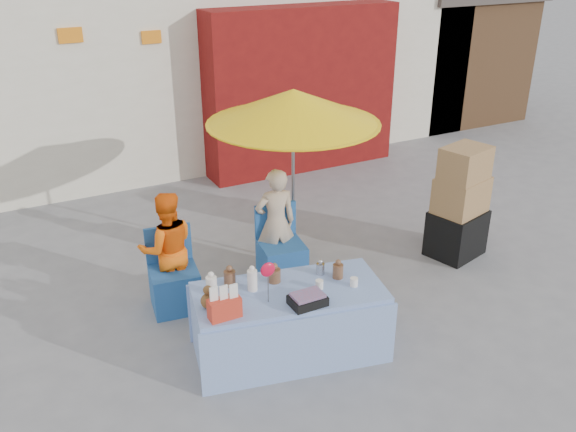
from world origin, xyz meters
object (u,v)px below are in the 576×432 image
market_table (288,321)px  chair_right (281,259)px  chair_left (175,286)px  vendor_beige (276,223)px  box_stack (460,206)px  vendor_orange (168,249)px  umbrella (293,107)px

market_table → chair_right: market_table is taller
market_table → chair_right: bearing=77.7°
chair_left → vendor_beige: (1.25, 0.13, 0.39)m
chair_right → box_stack: 2.23m
vendor_orange → umbrella: (1.55, 0.15, 1.27)m
chair_right → vendor_beige: (-0.00, 0.13, 0.39)m
vendor_orange → vendor_beige: vendor_beige is taller
vendor_orange → umbrella: umbrella is taller
market_table → box_stack: 2.83m
chair_right → vendor_orange: 1.31m
chair_left → market_table: bearing=-52.5°
umbrella → vendor_beige: bearing=-153.4°
vendor_orange → box_stack: 3.45m
chair_left → vendor_orange: bearing=99.1°
chair_right → vendor_orange: bearing=-178.0°
chair_left → chair_right: bearing=8.1°
vendor_orange → market_table: bearing=125.1°
chair_right → umbrella: size_ratio=0.41×
market_table → umbrella: bearing=72.7°
market_table → vendor_orange: vendor_orange is taller
chair_left → umbrella: size_ratio=0.41×
box_stack → umbrella: bearing=158.1°
chair_left → chair_right: size_ratio=1.00×
market_table → box_stack: box_stack is taller
chair_left → umbrella: bearing=18.5°
chair_right → umbrella: bearing=51.8°
vendor_beige → chair_right: bearing=99.1°
box_stack → market_table: bearing=-164.1°
market_table → chair_left: (-0.69, 1.23, -0.09)m
market_table → chair_left: size_ratio=2.22×
market_table → chair_right: (0.56, 1.23, -0.09)m
umbrella → market_table: bearing=-119.4°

